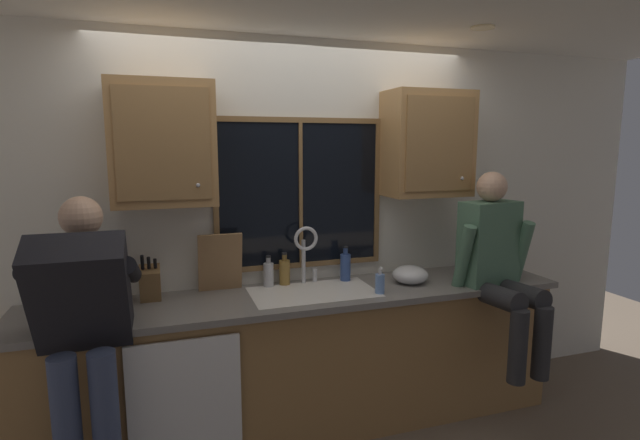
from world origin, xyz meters
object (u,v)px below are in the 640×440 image
cutting_board (220,262)px  bottle_green_glass (285,271)px  mixing_bowl (410,275)px  person_standing (83,326)px  bottle_amber_small (269,274)px  knife_block (150,284)px  soap_dispenser (380,283)px  bottle_tall_clear (345,266)px  person_sitting_on_counter (498,260)px

cutting_board → bottle_green_glass: (0.43, 0.01, -0.10)m
mixing_bowl → person_standing: bearing=-170.5°
cutting_board → person_standing: bearing=-143.3°
mixing_bowl → bottle_amber_small: bearing=167.0°
mixing_bowl → knife_block: bearing=175.3°
knife_block → soap_dispenser: bearing=-12.0°
knife_block → person_standing: bearing=-122.8°
bottle_tall_clear → bottle_amber_small: bottle_tall_clear is taller
mixing_bowl → bottle_tall_clear: (-0.40, 0.19, 0.05)m
knife_block → mixing_bowl: 1.69m
person_standing → bottle_green_glass: bearing=25.8°
person_sitting_on_counter → cutting_board: person_sitting_on_counter is taller
person_sitting_on_counter → bottle_amber_small: person_sitting_on_counter is taller
knife_block → bottle_tall_clear: bearing=2.1°
soap_dispenser → bottle_tall_clear: bearing=106.6°
person_sitting_on_counter → bottle_green_glass: 1.42m
cutting_board → bottle_amber_small: size_ratio=1.84×
person_standing → bottle_amber_small: (1.05, 0.55, 0.03)m
mixing_bowl → soap_dispenser: bearing=-152.9°
soap_dispenser → bottle_green_glass: (-0.53, 0.38, 0.02)m
bottle_tall_clear → cutting_board: bearing=178.3°
cutting_board → bottle_tall_clear: cutting_board is taller
bottle_tall_clear → soap_dispenser: bearing=-73.4°
person_sitting_on_counter → knife_block: bearing=169.4°
knife_block → soap_dispenser: size_ratio=1.85×
knife_block → mixing_bowl: knife_block is taller
soap_dispenser → cutting_board: bearing=159.0°
mixing_bowl → bottle_tall_clear: 0.45m
soap_dispenser → bottle_amber_small: bottle_amber_small is taller
bottle_green_glass → bottle_tall_clear: (0.42, -0.04, 0.01)m
person_sitting_on_counter → cutting_board: (-1.75, 0.48, 0.01)m
person_sitting_on_counter → bottle_tall_clear: person_sitting_on_counter is taller
person_standing → bottle_tall_clear: bearing=18.2°
bottle_amber_small → soap_dispenser: bearing=-30.1°
knife_block → mixing_bowl: bearing=-4.7°
bottle_green_glass → bottle_tall_clear: 0.43m
mixing_bowl → soap_dispenser: size_ratio=1.41×
mixing_bowl → bottle_amber_small: (-0.94, 0.22, 0.03)m
bottle_green_glass → person_standing: bearing=-154.2°
bottle_tall_clear → person_sitting_on_counter: bearing=-26.8°
knife_block → bottle_green_glass: size_ratio=1.46×
knife_block → soap_dispenser: 1.41m
soap_dispenser → knife_block: bearing=168.0°
knife_block → bottle_tall_clear: knife_block is taller
person_standing → bottle_amber_small: size_ratio=7.60×
mixing_bowl → soap_dispenser: (-0.30, -0.15, 0.01)m
person_sitting_on_counter → bottle_tall_clear: (-0.90, 0.45, -0.08)m
cutting_board → soap_dispenser: bearing=-21.0°
mixing_bowl → soap_dispenser: 0.34m
cutting_board → bottle_amber_small: (0.31, 0.00, -0.10)m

